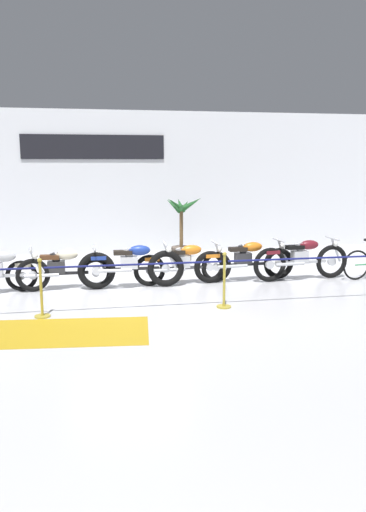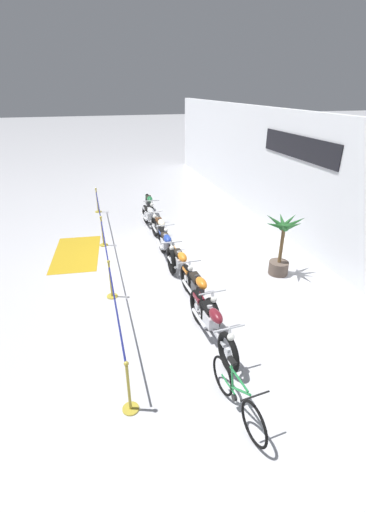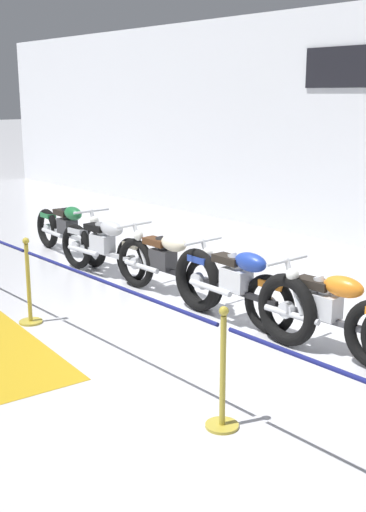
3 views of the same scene
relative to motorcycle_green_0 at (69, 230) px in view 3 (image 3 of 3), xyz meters
name	(u,v)px [view 3 (image 3 of 3)]	position (x,y,z in m)	size (l,w,h in m)	color
ground_plane	(204,333)	(4.12, -0.71, -0.45)	(120.00, 120.00, 0.00)	silver
motorcycle_green_0	(69,230)	(0.00, 0.00, 0.00)	(2.37, 0.62, 0.93)	black
motorcycle_silver_1	(105,247)	(1.45, -0.26, 0.01)	(2.15, 0.62, 0.93)	black
motorcycle_cream_2	(166,262)	(2.69, -0.11, 0.01)	(2.21, 0.62, 0.91)	black
motorcycle_blue_3	(239,288)	(4.23, -0.25, 0.03)	(2.30, 0.62, 0.98)	black
motorcycle_orange_4	(328,311)	(5.39, -0.13, 0.01)	(2.24, 0.62, 0.93)	black
stanchion_far_left	(37,267)	(2.72, -2.06, 0.28)	(10.52, 0.28, 1.05)	gold
stanchion_mid_left	(29,294)	(2.50, -2.06, -0.10)	(0.28, 0.28, 1.05)	gold
stanchion_mid_right	(223,387)	(5.80, -2.06, -0.10)	(0.28, 0.28, 1.05)	gold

